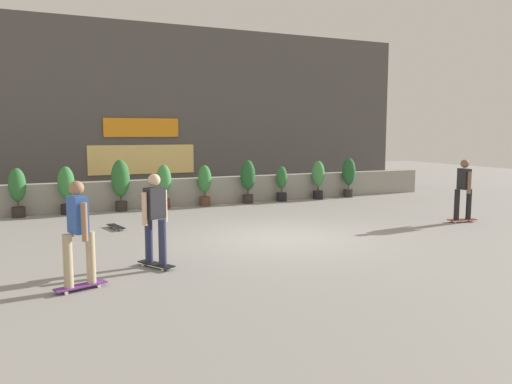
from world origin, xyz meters
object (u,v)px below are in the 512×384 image
object	(u,v)px
potted_plant_5	(248,178)
potted_plant_7	(318,177)
skater_far_left	(78,230)
skater_by_wall_left	(155,216)
potted_plant_8	(349,174)
potted_plant_2	(121,181)
potted_plant_3	(164,183)
potted_plant_4	(205,183)
potted_plant_0	(17,189)
potted_plant_1	(66,187)
potted_plant_6	(282,182)
skater_far_right	(464,188)
skateboard_near_camera	(116,226)

from	to	relation	value
potted_plant_5	potted_plant_7	world-z (taller)	potted_plant_5
skater_far_left	skater_by_wall_left	bearing A→B (deg)	30.85
potted_plant_8	skater_by_wall_left	world-z (taller)	skater_by_wall_left
potted_plant_2	potted_plant_3	xyz separation A→B (m)	(1.35, 0.00, -0.13)
potted_plant_4	skater_by_wall_left	size ratio (longest dim) A/B	0.80
potted_plant_3	potted_plant_0	bearing A→B (deg)	180.00
potted_plant_8	skater_by_wall_left	size ratio (longest dim) A/B	0.87
potted_plant_1	potted_plant_8	xyz separation A→B (m)	(9.94, 0.00, 0.03)
potted_plant_0	potted_plant_6	distance (m)	8.43
potted_plant_0	potted_plant_4	bearing A→B (deg)	-0.00
potted_plant_2	potted_plant_7	world-z (taller)	potted_plant_2
skater_far_right	skateboard_near_camera	distance (m)	9.23
potted_plant_2	potted_plant_3	size ratio (longest dim) A/B	1.14
potted_plant_4	skateboard_near_camera	distance (m)	4.46
skater_far_left	skateboard_near_camera	distance (m)	5.08
potted_plant_6	potted_plant_8	size ratio (longest dim) A/B	0.84
skater_far_left	potted_plant_3	bearing A→B (deg)	67.67
potted_plant_4	skateboard_near_camera	world-z (taller)	potted_plant_4
skater_far_left	skateboard_near_camera	world-z (taller)	skater_far_left
potted_plant_7	skater_far_right	distance (m)	5.82
potted_plant_7	potted_plant_0	bearing A→B (deg)	180.00
potted_plant_3	potted_plant_6	xyz separation A→B (m)	(4.20, 0.00, -0.14)
potted_plant_4	potted_plant_8	distance (m)	5.66
potted_plant_8	skater_by_wall_left	xyz separation A→B (m)	(-8.85, -6.95, 0.09)
potted_plant_8	skater_by_wall_left	distance (m)	11.25
skater_far_right	skater_far_left	size ratio (longest dim) A/B	1.00
potted_plant_3	potted_plant_1	bearing A→B (deg)	180.00
skateboard_near_camera	potted_plant_6	bearing A→B (deg)	25.36
potted_plant_7	skater_far_right	xyz separation A→B (m)	(1.11, -5.71, 0.15)
potted_plant_1	skateboard_near_camera	bearing A→B (deg)	-71.45
potted_plant_2	skater_by_wall_left	bearing A→B (deg)	-93.96
potted_plant_1	skater_by_wall_left	bearing A→B (deg)	-81.07
potted_plant_8	skateboard_near_camera	size ratio (longest dim) A/B	1.78
potted_plant_1	potted_plant_2	size ratio (longest dim) A/B	0.90
potted_plant_1	potted_plant_4	distance (m)	4.28
potted_plant_6	potted_plant_7	world-z (taller)	potted_plant_7
potted_plant_1	potted_plant_7	bearing A→B (deg)	0.00
potted_plant_2	potted_plant_0	bearing A→B (deg)	180.00
skater_far_right	skateboard_near_camera	xyz separation A→B (m)	(-8.75, 2.80, -0.88)
potted_plant_6	potted_plant_8	xyz separation A→B (m)	(2.82, 0.00, 0.18)
potted_plant_3	potted_plant_5	distance (m)	2.91
potted_plant_3	skater_far_left	size ratio (longest dim) A/B	0.83
potted_plant_3	potted_plant_8	world-z (taller)	potted_plant_8
potted_plant_1	potted_plant_5	size ratio (longest dim) A/B	0.96
potted_plant_1	skateboard_near_camera	xyz separation A→B (m)	(0.98, -2.91, -0.76)
potted_plant_5	potted_plant_8	xyz separation A→B (m)	(4.11, 0.00, -0.01)
potted_plant_6	skater_by_wall_left	distance (m)	9.21
potted_plant_1	potted_plant_6	distance (m)	7.13
potted_plant_2	potted_plant_5	size ratio (longest dim) A/B	1.07
potted_plant_0	skater_by_wall_left	world-z (taller)	skater_by_wall_left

